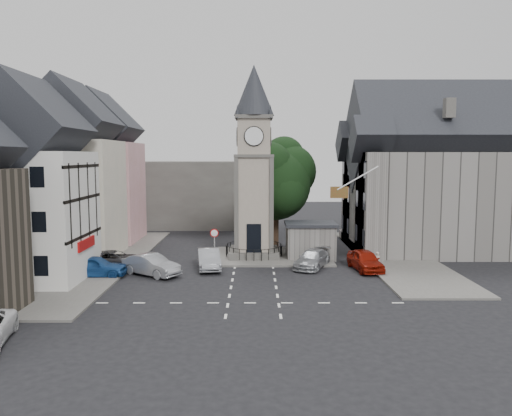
{
  "coord_description": "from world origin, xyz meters",
  "views": [
    {
      "loc": [
        0.13,
        -34.36,
        8.72
      ],
      "look_at": [
        0.17,
        5.0,
        4.58
      ],
      "focal_mm": 35.0,
      "sensor_mm": 36.0,
      "label": 1
    }
  ],
  "objects_px": {
    "clock_tower": "(254,163)",
    "car_west_blue": "(94,266)",
    "stone_shelter": "(310,240)",
    "car_east_red": "(365,260)",
    "pedestrian": "(377,261)"
  },
  "relations": [
    {
      "from": "car_east_red",
      "to": "pedestrian",
      "type": "distance_m",
      "value": 0.87
    },
    {
      "from": "pedestrian",
      "to": "stone_shelter",
      "type": "bearing_deg",
      "value": -57.18
    },
    {
      "from": "clock_tower",
      "to": "stone_shelter",
      "type": "distance_m",
      "value": 8.15
    },
    {
      "from": "pedestrian",
      "to": "clock_tower",
      "type": "bearing_deg",
      "value": -40.19
    },
    {
      "from": "car_east_red",
      "to": "stone_shelter",
      "type": "bearing_deg",
      "value": 122.44
    },
    {
      "from": "clock_tower",
      "to": "car_west_blue",
      "type": "xyz_separation_m",
      "value": [
        -11.5,
        -7.09,
        -7.33
      ]
    },
    {
      "from": "car_west_blue",
      "to": "car_east_red",
      "type": "height_order",
      "value": "car_west_blue"
    },
    {
      "from": "stone_shelter",
      "to": "car_west_blue",
      "type": "xyz_separation_m",
      "value": [
        -16.3,
        -6.6,
        -0.76
      ]
    },
    {
      "from": "clock_tower",
      "to": "car_east_red",
      "type": "xyz_separation_m",
      "value": [
        8.5,
        -4.99,
        -7.34
      ]
    },
    {
      "from": "clock_tower",
      "to": "pedestrian",
      "type": "bearing_deg",
      "value": -29.24
    },
    {
      "from": "clock_tower",
      "to": "stone_shelter",
      "type": "bearing_deg",
      "value": -5.84
    },
    {
      "from": "clock_tower",
      "to": "car_east_red",
      "type": "height_order",
      "value": "clock_tower"
    },
    {
      "from": "car_east_red",
      "to": "clock_tower",
      "type": "bearing_deg",
      "value": 142.59
    },
    {
      "from": "stone_shelter",
      "to": "car_west_blue",
      "type": "height_order",
      "value": "stone_shelter"
    },
    {
      "from": "stone_shelter",
      "to": "car_west_blue",
      "type": "relative_size",
      "value": 0.93
    }
  ]
}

